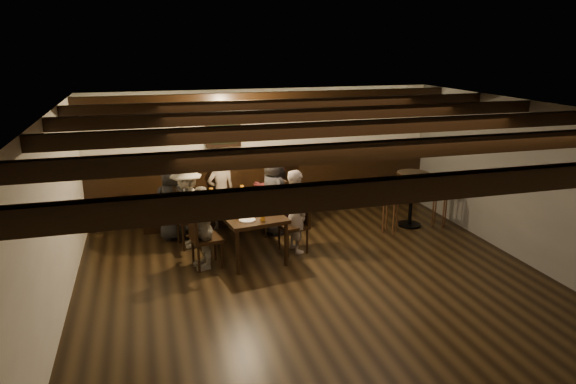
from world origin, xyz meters
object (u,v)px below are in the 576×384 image
object	(u,v)px
chair_left_far	(206,249)
person_bench_right	(272,186)
dining_table	(241,209)
chair_left_near	(190,228)
bar_stool_right	(440,206)
person_right_far	(296,211)
person_left_near	(187,206)
person_left_far	(203,227)
chair_right_near	(272,217)
person_bench_centre	(221,192)
bar_stool_left	(391,212)
high_top_table	(412,191)
chair_right_far	(294,235)
person_bench_left	(172,202)
person_right_near	(274,194)

from	to	relation	value
chair_left_far	person_bench_right	xyz separation A→B (m)	(1.40, 1.58, 0.43)
dining_table	chair_left_near	distance (m)	0.92
dining_table	bar_stool_right	distance (m)	3.64
chair_left_near	person_right_far	size ratio (longest dim) A/B	0.74
person_left_near	person_left_far	world-z (taller)	person_left_near
chair_left_far	person_right_far	bearing A→B (deg)	90.00
chair_left_near	chair_right_near	distance (m)	1.44
person_bench_centre	bar_stool_left	size ratio (longest dim) A/B	1.32
chair_left_near	bar_stool_right	bearing A→B (deg)	77.82
chair_left_near	high_top_table	distance (m)	3.93
chair_left_near	person_bench_centre	size ratio (longest dim) A/B	0.74
chair_left_far	person_right_far	distance (m)	1.52
dining_table	person_left_near	xyz separation A→B (m)	(-0.81, 0.33, 0.01)
chair_right_far	person_bench_right	bearing A→B (deg)	-7.63
chair_left_near	chair_left_far	xyz separation A→B (m)	(0.14, -0.89, -0.02)
person_bench_left	chair_right_far	bearing A→B (deg)	140.18
person_bench_left	person_bench_centre	distance (m)	0.91
chair_left_far	person_right_far	xyz separation A→B (m)	(1.45, 0.22, 0.38)
high_top_table	bar_stool_left	xyz separation A→B (m)	(-0.50, -0.21, -0.28)
chair_left_far	person_bench_left	size ratio (longest dim) A/B	0.72
bar_stool_right	person_right_near	bearing A→B (deg)	165.64
bar_stool_left	person_left_far	bearing A→B (deg)	176.17
chair_left_far	person_left_near	world-z (taller)	person_left_near
person_bench_left	chair_right_near	bearing A→B (deg)	164.48
high_top_table	bar_stool_right	world-z (taller)	bar_stool_right
dining_table	person_bench_left	distance (m)	1.27
dining_table	person_left_far	bearing A→B (deg)	-149.04
person_bench_right	high_top_table	bearing A→B (deg)	152.60
chair_left_near	person_bench_left	bearing A→B (deg)	-158.28
dining_table	person_right_far	xyz separation A→B (m)	(0.81, -0.33, 0.00)
chair_left_near	chair_right_far	distance (m)	1.70
high_top_table	bar_stool_right	xyz separation A→B (m)	(0.50, -0.16, -0.28)
person_left_far	high_top_table	bearing A→B (deg)	92.90
person_bench_centre	person_bench_right	bearing A→B (deg)	170.54
chair_right_far	person_bench_left	xyz separation A→B (m)	(-1.80, 1.09, 0.36)
chair_left_near	person_right_far	xyz separation A→B (m)	(1.59, -0.67, 0.36)
high_top_table	person_bench_centre	bearing A→B (deg)	165.96
chair_right_near	person_right_far	world-z (taller)	person_right_far
person_bench_right	bar_stool_right	size ratio (longest dim) A/B	1.41
dining_table	bar_stool_left	world-z (taller)	bar_stool_left
person_left_far	bar_stool_right	distance (m)	4.35
person_bench_right	bar_stool_left	size ratio (longest dim) A/B	1.41
chair_right_near	chair_right_far	xyz separation A→B (m)	(0.13, -0.89, -0.02)
bar_stool_left	chair_right_near	bearing A→B (deg)	151.15
high_top_table	bar_stool_right	size ratio (longest dim) A/B	0.99
person_bench_left	bar_stool_left	bearing A→B (deg)	159.89
person_bench_left	person_left_near	world-z (taller)	person_left_near
dining_table	person_bench_centre	xyz separation A→B (m)	(-0.16, 1.04, 0.01)
person_right_far	chair_right_far	bearing A→B (deg)	90.00
chair_right_near	chair_right_far	distance (m)	0.90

